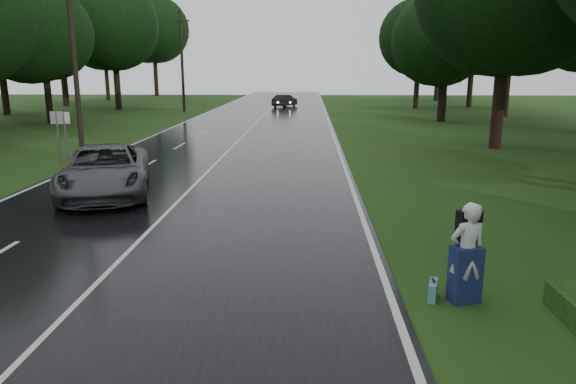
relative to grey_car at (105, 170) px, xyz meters
The scene contains 16 objects.
ground 8.83m from the grey_car, 72.19° to the right, with size 160.00×160.00×0.00m, color #224414.
road 11.97m from the grey_car, 76.99° to the left, with size 12.00×140.00×0.04m, color black.
lane_center 11.97m from the grey_car, 76.99° to the left, with size 0.12×140.00×0.01m, color silver.
grey_car is the anchor object (origin of this frame).
far_car 43.21m from the grey_car, 84.53° to the left, with size 1.42×4.08×1.34m, color black.
hitchhiker 12.71m from the grey_car, 39.29° to the right, with size 0.79×0.75×1.91m.
suitcase 12.27m from the grey_car, 40.73° to the right, with size 0.14×0.49×0.35m, color teal.
utility_pole_mid 12.93m from the grey_car, 116.77° to the left, with size 1.80×0.28×10.75m, color black, non-canonical shape.
utility_pole_far 36.69m from the grey_car, 99.12° to the left, with size 1.80×0.28×9.81m, color black, non-canonical shape.
road_sign_a 7.69m from the grey_car, 126.19° to the left, with size 0.57×0.10×2.36m, color white, non-canonical shape.
road_sign_b 8.28m from the grey_car, 123.25° to the left, with size 0.55×0.10×2.28m, color white, non-canonical shape.
tree_left_e 27.46m from the grey_car, 119.71° to the left, with size 8.01×8.01×12.52m, color black, non-canonical shape.
tree_left_f 40.72m from the grey_car, 109.15° to the left, with size 9.88×9.88×15.43m, color black, non-canonical shape.
tree_right_d 20.69m from the grey_car, 34.39° to the left, with size 9.51×9.51×14.87m, color black, non-canonical shape.
tree_right_e 32.04m from the grey_car, 56.37° to the left, with size 7.21×7.21×11.26m, color black, non-canonical shape.
tree_right_f 45.30m from the grey_car, 65.88° to the left, with size 8.47×8.47×13.23m, color black, non-canonical shape.
Camera 1 is at (4.24, -8.95, 4.24)m, focal length 32.86 mm.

